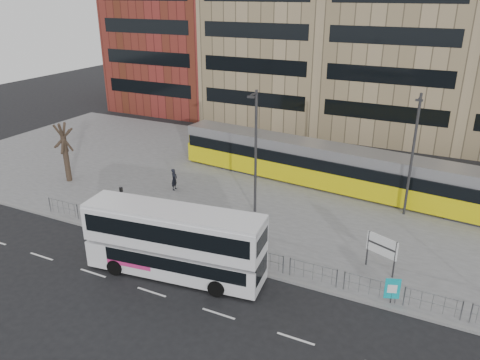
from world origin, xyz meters
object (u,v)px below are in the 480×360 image
at_px(traffic_light_west, 122,204).
at_px(lamp_post_west, 255,149).
at_px(ad_panel, 392,289).
at_px(pedestrian, 174,179).
at_px(station_sign, 382,247).
at_px(double_decker_bus, 174,240).
at_px(tram, 345,169).
at_px(bare_tree, 61,121).
at_px(lamp_post_east, 413,151).

bearing_deg(traffic_light_west, lamp_post_west, 61.61).
height_order(ad_panel, pedestrian, pedestrian).
xyz_separation_m(station_sign, lamp_post_west, (-9.36, 3.78, 3.19)).
height_order(double_decker_bus, traffic_light_west, double_decker_bus).
distance_m(tram, ad_panel, 14.44).
bearing_deg(tram, lamp_post_west, -118.66).
bearing_deg(ad_panel, tram, 93.17).
bearing_deg(lamp_post_west, pedestrian, 173.51).
relative_size(traffic_light_west, bare_tree, 0.44).
bearing_deg(double_decker_bus, lamp_post_west, 77.96).
relative_size(traffic_light_west, lamp_post_west, 0.36).
bearing_deg(station_sign, tram, 136.51).
distance_m(tram, station_sign, 11.52).
distance_m(traffic_light_west, lamp_post_west, 9.40).
bearing_deg(tram, traffic_light_west, -124.17).
bearing_deg(traffic_light_west, lamp_post_east, 50.28).
bearing_deg(pedestrian, bare_tree, 97.81).
distance_m(tram, bare_tree, 22.52).
relative_size(double_decker_bus, pedestrian, 5.88).
bearing_deg(pedestrian, station_sign, -112.13).
bearing_deg(double_decker_bus, traffic_light_west, 148.78).
relative_size(double_decker_bus, tram, 0.35).
distance_m(double_decker_bus, tram, 16.47).
height_order(tram, ad_panel, tram).
bearing_deg(pedestrian, lamp_post_west, -103.15).
height_order(double_decker_bus, station_sign, double_decker_bus).
height_order(station_sign, bare_tree, bare_tree).
bearing_deg(traffic_light_west, tram, 66.58).
distance_m(station_sign, ad_panel, 2.98).
bearing_deg(pedestrian, double_decker_bus, -152.70).
relative_size(pedestrian, lamp_post_west, 0.20).
bearing_deg(pedestrian, traffic_light_west, -179.28).
bearing_deg(pedestrian, tram, -70.35).
xyz_separation_m(traffic_light_west, lamp_post_east, (15.88, 10.61, 2.66)).
bearing_deg(lamp_post_east, ad_panel, -85.08).
bearing_deg(bare_tree, lamp_post_west, 5.14).
distance_m(station_sign, lamp_post_west, 10.59).
distance_m(ad_panel, pedestrian, 19.18).
height_order(ad_panel, lamp_post_east, lamp_post_east).
bearing_deg(traffic_light_west, station_sign, 25.89).
xyz_separation_m(lamp_post_west, lamp_post_east, (9.53, 4.24, -0.06)).
distance_m(double_decker_bus, station_sign, 11.34).
bearing_deg(pedestrian, ad_panel, -119.02).
height_order(lamp_post_west, bare_tree, lamp_post_west).
distance_m(ad_panel, lamp_post_west, 12.88).
xyz_separation_m(tram, ad_panel, (5.85, -13.18, -0.86)).
distance_m(pedestrian, traffic_light_west, 7.34).
xyz_separation_m(ad_panel, lamp_post_west, (-10.45, 6.47, 3.86)).
xyz_separation_m(double_decker_bus, tram, (5.36, 15.58, -0.31)).
distance_m(tram, lamp_post_east, 6.25).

